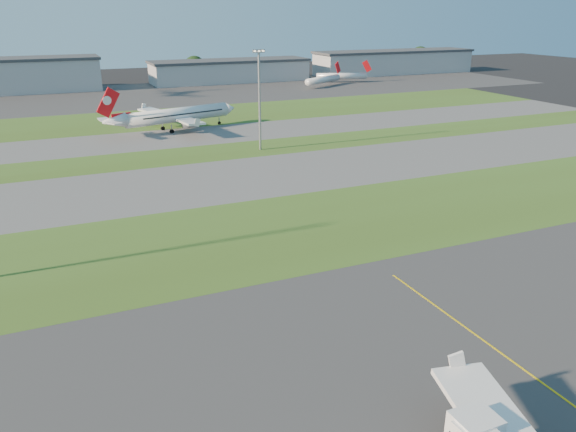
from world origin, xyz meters
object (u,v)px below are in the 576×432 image
airliner_taxiing (177,115)px  mini_jet_far (342,76)px  light_mast_centre (259,94)px  mini_jet_near (323,80)px

airliner_taxiing → mini_jet_far: 137.06m
airliner_taxiing → light_mast_centre: 38.67m
mini_jet_far → light_mast_centre: size_ratio=1.08×
airliner_taxiing → mini_jet_near: airliner_taxiing is taller
airliner_taxiing → light_mast_centre: (14.19, -34.50, 10.18)m
airliner_taxiing → mini_jet_near: size_ratio=1.60×
mini_jet_near → mini_jet_far: bearing=3.7°
airliner_taxiing → mini_jet_far: (105.91, 86.99, -1.35)m
mini_jet_near → mini_jet_far: same height
mini_jet_near → light_mast_centre: 134.94m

